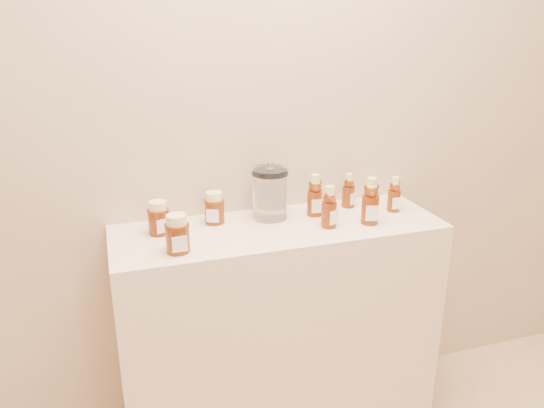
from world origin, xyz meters
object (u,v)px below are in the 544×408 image
object	(u,v)px
glass_canister	(270,191)
display_table	(279,333)
bear_bottle_back_left	(315,193)
honey_jar_left	(158,218)
bear_bottle_front_left	(329,204)

from	to	relation	value
glass_canister	display_table	bearing A→B (deg)	-85.59
bear_bottle_back_left	honey_jar_left	world-z (taller)	bear_bottle_back_left
display_table	bear_bottle_front_left	size ratio (longest dim) A/B	6.91
display_table	bear_bottle_back_left	bearing A→B (deg)	22.25
glass_canister	bear_bottle_back_left	bearing A→B (deg)	-8.38
honey_jar_left	glass_canister	distance (m)	0.42
honey_jar_left	bear_bottle_front_left	bearing A→B (deg)	-28.21
honey_jar_left	glass_canister	bearing A→B (deg)	-12.67
bear_bottle_back_left	glass_canister	xyz separation A→B (m)	(-0.17, 0.03, 0.01)
honey_jar_left	glass_canister	xyz separation A→B (m)	(0.41, 0.03, 0.05)
display_table	bear_bottle_back_left	size ratio (longest dim) A/B	6.62
bear_bottle_back_left	glass_canister	size ratio (longest dim) A/B	0.87
bear_bottle_back_left	glass_canister	distance (m)	0.17
bear_bottle_back_left	glass_canister	world-z (taller)	glass_canister
bear_bottle_front_left	bear_bottle_back_left	bearing A→B (deg)	74.73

